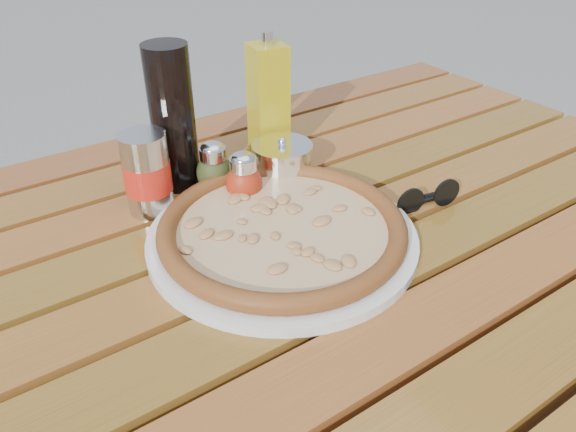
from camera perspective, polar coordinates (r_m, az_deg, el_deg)
table at (r=0.80m, az=0.81°, el=-6.99°), size 1.40×0.90×0.75m
plate at (r=0.75m, az=-0.58°, el=-2.18°), size 0.43×0.43×0.01m
pizza at (r=0.74m, az=-0.58°, el=-1.18°), size 0.36×0.36×0.03m
pepper_shaker at (r=0.83m, az=-4.51°, el=3.80°), size 0.06×0.06×0.08m
oregano_shaker at (r=0.86m, az=-7.53°, el=4.86°), size 0.07×0.07×0.08m
dark_bottle at (r=0.86m, az=-11.64°, el=9.67°), size 0.09×0.09×0.22m
soda_can at (r=0.82m, az=-14.11°, el=4.18°), size 0.09×0.09×0.12m
olive_oil_cruet at (r=0.94m, az=-2.02°, el=11.54°), size 0.06×0.06×0.21m
parmesan_tin at (r=0.89m, az=-0.60°, el=5.61°), size 0.10×0.10×0.07m
sunglasses at (r=0.85m, az=13.97°, el=1.80°), size 0.11×0.04×0.04m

